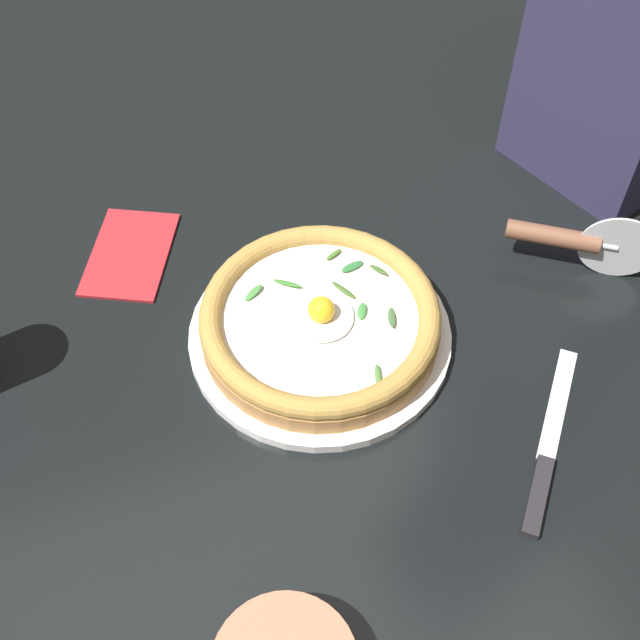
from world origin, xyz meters
TOP-DOWN VIEW (x-y plane):
  - ground_plane at (0.00, 0.00)m, footprint 2.40×2.40m
  - pizza_plate at (0.04, 0.02)m, footprint 0.28×0.28m
  - pizza at (0.04, 0.02)m, footprint 0.26×0.26m
  - pizza_cutter at (0.04, 0.32)m, footprint 0.11×0.15m
  - table_knife at (0.26, 0.17)m, footprint 0.18×0.16m
  - folded_napkin at (-0.15, -0.15)m, footprint 0.17×0.14m

SIDE VIEW (x-z plane):
  - ground_plane at x=0.00m, z-range -0.03..0.00m
  - table_knife at x=0.26m, z-range 0.00..0.01m
  - folded_napkin at x=-0.15m, z-range 0.00..0.01m
  - pizza_plate at x=0.04m, z-range 0.00..0.01m
  - pizza at x=0.04m, z-range 0.00..0.06m
  - pizza_cutter at x=0.04m, z-range 0.00..0.09m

